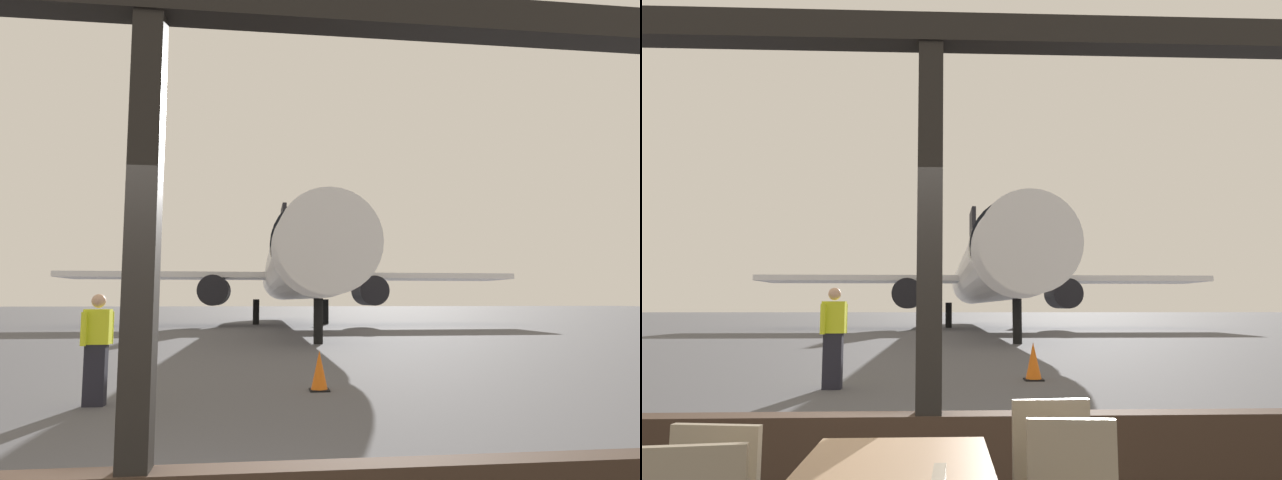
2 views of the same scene
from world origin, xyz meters
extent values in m
plane|color=#4C4C51|center=(0.00, 40.00, 0.00)|extent=(220.00, 220.00, 0.00)
cube|color=black|center=(0.00, 0.00, 3.68)|extent=(9.07, 0.24, 0.24)
cube|color=black|center=(0.00, 0.00, 1.78)|extent=(0.20, 0.20, 3.56)
cylinder|color=silver|center=(3.05, 31.40, 3.57)|extent=(3.69, 31.25, 3.69)
cone|color=silver|center=(3.05, 14.48, 3.57)|extent=(3.51, 2.60, 3.51)
cylinder|color=black|center=(3.05, 16.38, 3.72)|extent=(3.77, 0.90, 3.77)
cube|color=silver|center=(-4.81, 32.30, 3.27)|extent=(13.87, 4.20, 0.36)
cube|color=silver|center=(10.91, 32.30, 3.27)|extent=(13.87, 4.20, 0.36)
cylinder|color=black|center=(-2.00, 30.90, 2.27)|extent=(1.90, 3.20, 1.90)
cylinder|color=black|center=(8.10, 30.90, 2.27)|extent=(1.90, 3.20, 1.90)
cube|color=black|center=(3.05, 45.53, 7.81)|extent=(0.36, 4.40, 5.20)
cylinder|color=black|center=(3.05, 16.68, 0.86)|extent=(0.36, 0.36, 1.72)
cylinder|color=black|center=(0.65, 33.30, 0.86)|extent=(0.44, 0.44, 1.72)
cylinder|color=black|center=(5.45, 33.30, 0.86)|extent=(0.44, 0.44, 1.72)
cube|color=black|center=(-1.77, 5.31, 0.47)|extent=(0.32, 0.20, 0.95)
cube|color=yellow|center=(-1.77, 5.31, 1.23)|extent=(0.40, 0.22, 0.55)
sphere|color=tan|center=(-1.77, 5.31, 1.63)|extent=(0.22, 0.22, 0.22)
cylinder|color=yellow|center=(-1.93, 5.13, 1.20)|extent=(0.09, 0.09, 0.52)
cylinder|color=yellow|center=(-1.62, 5.50, 1.20)|extent=(0.09, 0.09, 0.52)
cone|color=orange|center=(1.89, 6.30, 0.36)|extent=(0.32, 0.32, 0.72)
cube|color=black|center=(1.89, 6.30, 0.01)|extent=(0.36, 0.36, 0.03)
camera|label=1|loc=(0.75, -3.52, 1.64)|focal=29.67mm
camera|label=2|loc=(0.09, -4.28, 1.40)|focal=30.32mm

